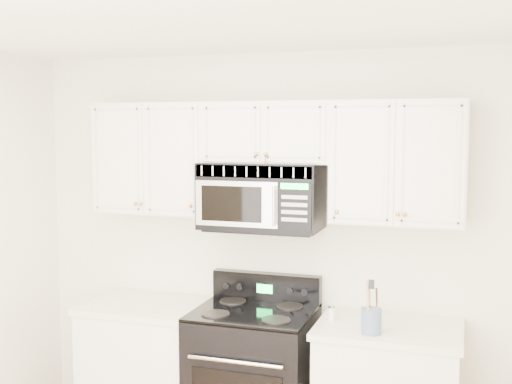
% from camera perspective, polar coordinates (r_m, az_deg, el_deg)
% --- Properties ---
extents(room, '(3.51, 3.51, 2.61)m').
position_cam_1_polar(room, '(2.79, -8.54, -11.06)').
color(room, '#A27B3D').
rests_on(room, ground).
extents(base_cabinet_left, '(0.86, 0.65, 0.92)m').
position_cam_1_polar(base_cabinet_left, '(4.63, -9.23, -15.57)').
color(base_cabinet_left, silver).
rests_on(base_cabinet_left, ground).
extents(range, '(0.76, 0.69, 1.12)m').
position_cam_1_polar(range, '(4.34, -0.21, -16.20)').
color(range, black).
rests_on(range, ground).
extents(upper_cabinets, '(2.44, 0.37, 0.75)m').
position_cam_1_polar(upper_cabinets, '(4.15, 1.23, 3.38)').
color(upper_cabinets, silver).
rests_on(upper_cabinets, ground).
extents(microwave, '(0.78, 0.44, 0.43)m').
position_cam_1_polar(microwave, '(4.15, 0.49, -0.34)').
color(microwave, black).
rests_on(microwave, ground).
extents(utensil_crock, '(0.12, 0.12, 0.31)m').
position_cam_1_polar(utensil_crock, '(3.82, 10.22, -11.13)').
color(utensil_crock, '#4C5674').
rests_on(utensil_crock, base_cabinet_right).
extents(shaker_salt, '(0.04, 0.04, 0.10)m').
position_cam_1_polar(shaker_salt, '(4.03, 6.74, -10.63)').
color(shaker_salt, white).
rests_on(shaker_salt, base_cabinet_right).
extents(shaker_pepper, '(0.04, 0.04, 0.11)m').
position_cam_1_polar(shaker_pepper, '(4.01, 9.65, -10.70)').
color(shaker_pepper, white).
rests_on(shaker_pepper, base_cabinet_right).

